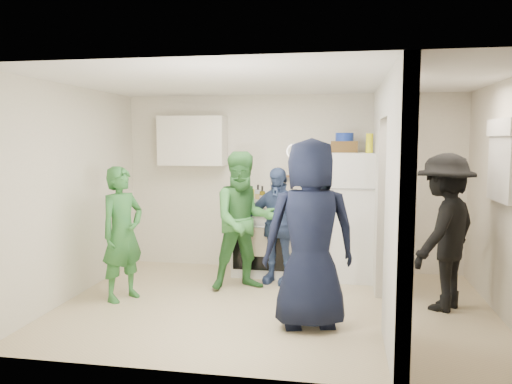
% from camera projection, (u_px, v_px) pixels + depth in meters
% --- Properties ---
extents(floor, '(4.80, 4.80, 0.00)m').
position_uv_depth(floor, '(274.00, 306.00, 5.62)').
color(floor, '#C8B88D').
rests_on(floor, ground).
extents(wall_back, '(4.80, 0.00, 4.80)m').
position_uv_depth(wall_back, '(291.00, 183.00, 7.15)').
color(wall_back, silver).
rests_on(wall_back, floor).
extents(wall_front, '(4.80, 0.00, 4.80)m').
position_uv_depth(wall_front, '(244.00, 222.00, 3.82)').
color(wall_front, silver).
rests_on(wall_front, floor).
extents(wall_left, '(0.00, 3.40, 3.40)m').
position_uv_depth(wall_left, '(74.00, 192.00, 5.89)').
color(wall_left, silver).
rests_on(wall_left, floor).
extents(wall_right, '(0.00, 3.40, 3.40)m').
position_uv_depth(wall_right, '(508.00, 201.00, 5.07)').
color(wall_right, silver).
rests_on(wall_right, floor).
extents(ceiling, '(4.80, 4.80, 0.00)m').
position_uv_depth(ceiling, '(275.00, 81.00, 5.35)').
color(ceiling, white).
rests_on(ceiling, wall_back).
extents(partition_pier_back, '(0.12, 1.20, 2.50)m').
position_uv_depth(partition_pier_back, '(380.00, 188.00, 6.35)').
color(partition_pier_back, silver).
rests_on(partition_pier_back, floor).
extents(partition_pier_front, '(0.12, 1.20, 2.50)m').
position_uv_depth(partition_pier_front, '(398.00, 214.00, 4.20)').
color(partition_pier_front, silver).
rests_on(partition_pier_front, floor).
extents(partition_header, '(0.12, 1.00, 0.40)m').
position_uv_depth(partition_header, '(390.00, 98.00, 5.16)').
color(partition_header, silver).
rests_on(partition_header, partition_pier_back).
extents(stove, '(0.80, 0.67, 0.96)m').
position_uv_depth(stove, '(263.00, 239.00, 6.97)').
color(stove, white).
rests_on(stove, floor).
extents(upper_cabinet, '(0.95, 0.34, 0.70)m').
position_uv_depth(upper_cabinet, '(192.00, 141.00, 7.15)').
color(upper_cabinet, silver).
rests_on(upper_cabinet, wall_back).
extents(fridge, '(0.70, 0.68, 1.70)m').
position_uv_depth(fridge, '(351.00, 216.00, 6.69)').
color(fridge, white).
rests_on(fridge, floor).
extents(wicker_basket, '(0.35, 0.25, 0.15)m').
position_uv_depth(wicker_basket, '(344.00, 147.00, 6.66)').
color(wicker_basket, brown).
rests_on(wicker_basket, fridge).
extents(blue_bowl, '(0.24, 0.24, 0.11)m').
position_uv_depth(blue_bowl, '(344.00, 137.00, 6.64)').
color(blue_bowl, navy).
rests_on(blue_bowl, wicker_basket).
extents(yellow_cup_stack_top, '(0.09, 0.09, 0.25)m').
position_uv_depth(yellow_cup_stack_top, '(369.00, 143.00, 6.45)').
color(yellow_cup_stack_top, '#F7F514').
rests_on(yellow_cup_stack_top, fridge).
extents(wall_clock, '(0.22, 0.02, 0.22)m').
position_uv_depth(wall_clock, '(294.00, 151.00, 7.07)').
color(wall_clock, white).
rests_on(wall_clock, wall_back).
extents(spice_shelf, '(0.35, 0.08, 0.03)m').
position_uv_depth(spice_shelf, '(290.00, 176.00, 7.09)').
color(spice_shelf, olive).
rests_on(spice_shelf, wall_back).
extents(nook_window, '(0.03, 0.70, 0.80)m').
position_uv_depth(nook_window, '(502.00, 161.00, 5.23)').
color(nook_window, black).
rests_on(nook_window, wall_right).
extents(nook_window_frame, '(0.04, 0.76, 0.86)m').
position_uv_depth(nook_window_frame, '(501.00, 161.00, 5.23)').
color(nook_window_frame, white).
rests_on(nook_window_frame, wall_right).
extents(nook_valance, '(0.04, 0.82, 0.18)m').
position_uv_depth(nook_valance, '(500.00, 127.00, 5.20)').
color(nook_valance, white).
rests_on(nook_valance, wall_right).
extents(yellow_cup_stack_stove, '(0.09, 0.09, 0.25)m').
position_uv_depth(yellow_cup_stack_stove, '(251.00, 198.00, 6.71)').
color(yellow_cup_stack_stove, yellow).
rests_on(yellow_cup_stack_stove, stove).
extents(red_cup, '(0.09, 0.09, 0.12)m').
position_uv_depth(red_cup, '(276.00, 203.00, 6.68)').
color(red_cup, red).
rests_on(red_cup, stove).
extents(person_green_left, '(0.59, 0.68, 1.56)m').
position_uv_depth(person_green_left, '(122.00, 234.00, 5.80)').
color(person_green_left, '#32712D').
rests_on(person_green_left, floor).
extents(person_green_center, '(1.04, 0.95, 1.72)m').
position_uv_depth(person_green_center, '(244.00, 221.00, 6.20)').
color(person_green_center, '#3A8543').
rests_on(person_green_center, floor).
extents(person_denim, '(0.95, 0.59, 1.52)m').
position_uv_depth(person_denim, '(277.00, 225.00, 6.48)').
color(person_denim, '#3C5383').
rests_on(person_denim, floor).
extents(person_navy, '(1.04, 0.81, 1.89)m').
position_uv_depth(person_navy, '(310.00, 234.00, 4.92)').
color(person_navy, black).
rests_on(person_navy, floor).
extents(person_nook, '(1.15, 1.28, 1.73)m').
position_uv_depth(person_nook, '(444.00, 232.00, 5.47)').
color(person_nook, black).
rests_on(person_nook, floor).
extents(bottle_a, '(0.06, 0.06, 0.30)m').
position_uv_depth(bottle_a, '(243.00, 193.00, 7.06)').
color(bottle_a, brown).
rests_on(bottle_a, stove).
extents(bottle_b, '(0.07, 0.07, 0.27)m').
position_uv_depth(bottle_b, '(249.00, 196.00, 6.87)').
color(bottle_b, '#1C561D').
rests_on(bottle_b, stove).
extents(bottle_c, '(0.08, 0.08, 0.27)m').
position_uv_depth(bottle_c, '(258.00, 194.00, 7.06)').
color(bottle_c, silver).
rests_on(bottle_c, stove).
extents(bottle_d, '(0.07, 0.07, 0.28)m').
position_uv_depth(bottle_d, '(262.00, 196.00, 6.85)').
color(bottle_d, brown).
rests_on(bottle_d, stove).
extents(bottle_e, '(0.07, 0.07, 0.27)m').
position_uv_depth(bottle_e, '(272.00, 194.00, 7.06)').
color(bottle_e, '#94A0A4').
rests_on(bottle_e, stove).
extents(bottle_f, '(0.07, 0.07, 0.33)m').
position_uv_depth(bottle_f, '(275.00, 194.00, 6.88)').
color(bottle_f, '#13361A').
rests_on(bottle_f, stove).
extents(bottle_g, '(0.08, 0.08, 0.31)m').
position_uv_depth(bottle_g, '(282.00, 193.00, 7.01)').
color(bottle_g, brown).
rests_on(bottle_g, stove).
extents(bottle_h, '(0.07, 0.07, 0.26)m').
position_uv_depth(bottle_h, '(241.00, 197.00, 6.84)').
color(bottle_h, '#9C9DA7').
rests_on(bottle_h, stove).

